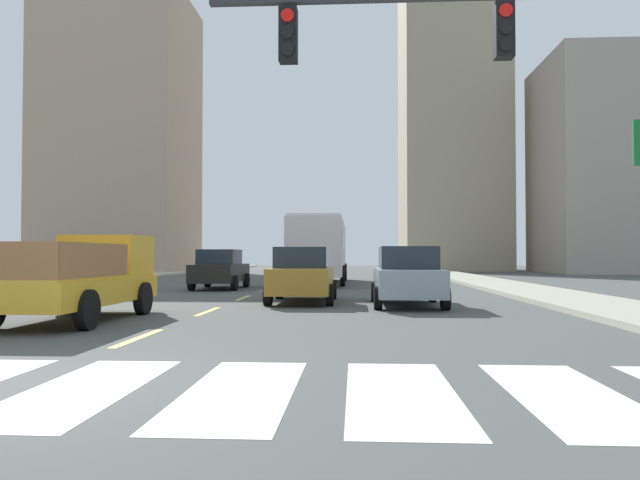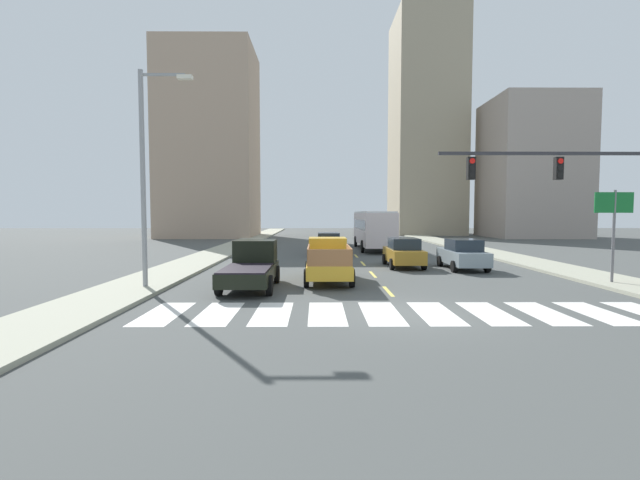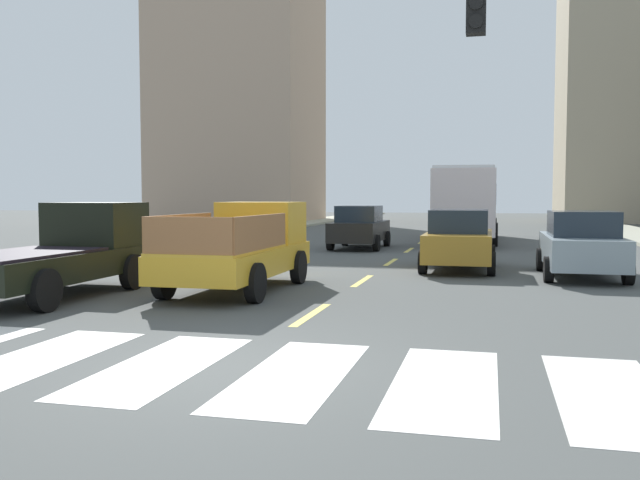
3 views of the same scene
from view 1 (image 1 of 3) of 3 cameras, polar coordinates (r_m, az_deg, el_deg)
name	(u,v)px [view 1 (image 1 of 3)]	position (r m, az deg, el deg)	size (l,w,h in m)	color
ground_plane	(8,388)	(7.65, -27.55, -12.37)	(160.00, 160.00, 0.00)	#484B49
sidewalk_right	(525,290)	(25.42, 18.95, -4.53)	(3.01, 110.00, 0.15)	#9F9F89
sidewalk_left	(11,288)	(28.46, -27.37, -4.11)	(3.01, 110.00, 0.15)	#9F9F89
crosswalk_stripe_5	(84,389)	(7.25, -21.51, -13.02)	(1.16, 3.39, 0.01)	silver
crosswalk_stripe_6	(240,391)	(6.73, -7.59, -14.02)	(1.16, 3.39, 0.01)	silver
crosswalk_stripe_7	(401,393)	(6.63, 7.74, -14.21)	(1.16, 3.39, 0.01)	silver
crosswalk_stripe_8	(567,395)	(6.98, 22.47, -13.47)	(1.16, 3.39, 0.01)	silver
lane_dash_0	(139,338)	(11.23, -16.89, -8.90)	(0.16, 2.40, 0.01)	#DBC554
lane_dash_1	(208,311)	(15.99, -10.64, -6.70)	(0.16, 2.40, 0.01)	#DBC554
lane_dash_2	(243,298)	(20.86, -7.31, -5.48)	(0.16, 2.40, 0.01)	#DBC554
lane_dash_3	(265,290)	(25.78, -5.25, -4.72)	(0.16, 2.40, 0.01)	#DBC554
lane_dash_4	(280,284)	(30.73, -3.86, -4.20)	(0.16, 2.40, 0.01)	#DBC554
lane_dash_5	(290,280)	(35.69, -2.85, -3.82)	(0.16, 2.40, 0.01)	#DBC554
lane_dash_6	(298,277)	(40.66, -2.09, -3.53)	(0.16, 2.40, 0.01)	#DBC554
lane_dash_7	(304,275)	(45.64, -1.50, -3.31)	(0.16, 2.40, 0.01)	#DBC554
pickup_stakebed	(84,278)	(14.83, -21.51, -3.42)	(2.18, 5.20, 1.96)	gold
city_bus	(320,246)	(31.34, -0.01, -0.58)	(2.72, 10.80, 3.32)	silver
sedan_mid	(303,275)	(18.74, -1.65, -3.33)	(2.02, 4.40, 1.72)	#A67723
sedan_near_right	(220,269)	(26.54, -9.48, -2.76)	(2.02, 4.40, 1.72)	black
sedan_near_left	(407,276)	(17.63, 8.30, -3.43)	(2.02, 4.40, 1.72)	#85959D
traffic_signal_gantry	(577,74)	(10.03, 23.28, 14.29)	(8.25, 0.27, 6.00)	#2D2D33
tower_tall_centre	(451,109)	(62.65, 12.36, 12.05)	(9.74, 11.06, 32.15)	tan
block_mid_left	(121,134)	(57.35, -18.41, 9.52)	(11.97, 11.01, 24.65)	tan
block_mid_right	(611,166)	(56.54, 25.96, 6.37)	(11.21, 10.89, 18.06)	#A7998E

